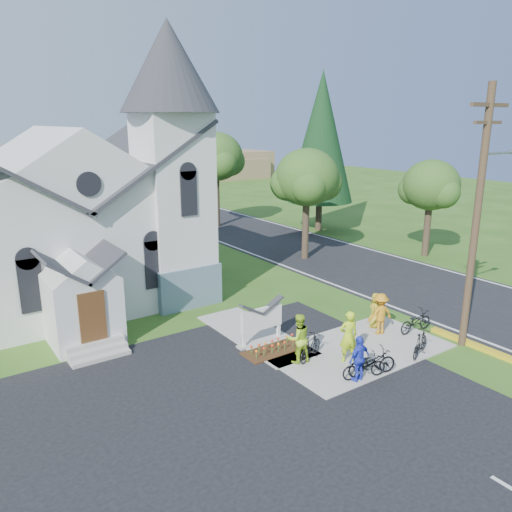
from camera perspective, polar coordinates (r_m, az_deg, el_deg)
ground at (r=18.91m, az=9.46°, el=-12.26°), size 120.00×120.00×0.00m
parking_lot at (r=14.01m, az=-7.01°, el=-23.07°), size 20.00×16.00×0.02m
road at (r=35.73m, az=4.32°, el=1.17°), size 8.00×90.00×0.02m
sidewalk at (r=20.19m, az=11.58°, el=-10.45°), size 7.00×4.00×0.05m
church at (r=25.41m, az=-19.88°, el=6.60°), size 12.35×12.00×13.00m
church_sign at (r=20.00m, az=0.65°, el=-7.23°), size 2.20×0.40×1.70m
flower_bed at (r=19.74m, az=2.18°, el=-10.71°), size 2.60×1.10×0.07m
utility_pole at (r=20.41m, az=24.07°, el=4.71°), size 3.45×0.28×10.00m
tree_road_near at (r=31.59m, az=5.83°, el=8.87°), size 4.00×4.00×7.05m
tree_road_mid at (r=41.61m, az=-4.58°, el=11.21°), size 4.40×4.40×7.80m
tree_road_far at (r=34.09m, az=19.36°, el=7.59°), size 3.60×3.60×6.30m
conifer at (r=40.22m, az=7.47°, el=13.28°), size 5.20×5.20×12.40m
distant_hills at (r=70.17m, az=-22.32°, el=8.80°), size 61.00×10.00×5.60m
cyclist_0 at (r=18.80m, az=10.52°, el=-9.00°), size 0.83×0.69×1.96m
bike_0 at (r=17.97m, az=12.25°, el=-12.22°), size 1.76×1.02×0.87m
cyclist_1 at (r=18.50m, az=4.86°, el=-9.34°), size 1.04×0.88×1.88m
bike_1 at (r=18.95m, az=6.26°, el=-10.29°), size 1.65×1.04×0.96m
cyclist_2 at (r=17.61m, az=11.70°, el=-11.39°), size 0.99×0.47×1.64m
bike_2 at (r=18.19m, az=13.08°, el=-11.75°), size 1.95×1.12×0.97m
cyclist_3 at (r=21.43m, az=13.99°, el=-6.42°), size 1.25×0.88×1.75m
bike_3 at (r=20.08m, az=18.27°, el=-9.48°), size 1.67×1.01×0.97m
cyclist_4 at (r=22.07m, az=13.51°, el=-6.05°), size 0.86×0.69×1.53m
bike_4 at (r=22.16m, az=17.77°, el=-7.12°), size 1.79×0.68×0.93m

